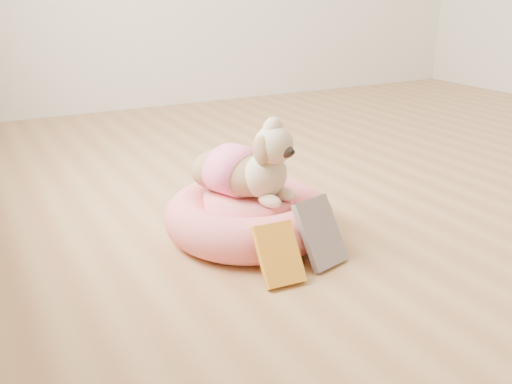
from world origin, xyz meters
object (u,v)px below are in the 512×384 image
pet_bed (249,216)px  book_white (320,233)px  dog (247,154)px  book_yellow (279,254)px

pet_bed → book_white: 0.30m
pet_bed → dog: bearing=163.1°
pet_bed → dog: size_ratio=1.48×
dog → book_white: size_ratio=1.80×
dog → book_white: (0.11, -0.29, -0.19)m
pet_bed → dog: (-0.01, 0.00, 0.22)m
dog → book_yellow: dog is taller
book_yellow → book_white: book_white is taller
dog → book_yellow: bearing=-122.7°
dog → book_yellow: size_ratio=2.12×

